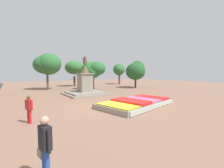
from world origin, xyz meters
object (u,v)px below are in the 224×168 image
Objects in this scene: statue_monument at (85,86)px; pedestrian_with_handbag at (45,144)px; pedestrian_near_planter at (29,107)px; flower_planter at (137,103)px.

pedestrian_with_handbag is (-7.61, -14.27, -0.11)m from statue_monument.
pedestrian_near_planter is (-7.45, -8.81, -0.20)m from statue_monument.
flower_planter is at bearing 32.33° from pedestrian_with_handbag.
statue_monument is 2.88× the size of pedestrian_with_handbag.
flower_planter is 4.30× the size of pedestrian_with_handbag.
pedestrian_near_planter is at bearing -130.23° from statue_monument.
flower_planter is at bearing -0.52° from pedestrian_near_planter.
statue_monument is 16.17m from pedestrian_with_handbag.
statue_monument is at bearing 49.77° from pedestrian_near_planter.
statue_monument is 11.54m from pedestrian_near_planter.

